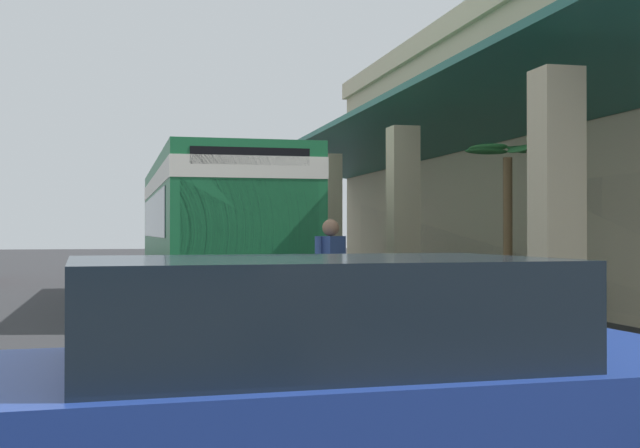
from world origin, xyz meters
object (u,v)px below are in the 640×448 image
object	(u,v)px
parked_sedan_blue	(339,394)
pedestrian	(331,274)
potted_palm	(508,282)
transit_bus	(212,221)

from	to	relation	value
parked_sedan_blue	pedestrian	size ratio (longest dim) A/B	2.51
pedestrian	potted_palm	bearing A→B (deg)	117.30
parked_sedan_blue	potted_palm	size ratio (longest dim) A/B	1.42
parked_sedan_blue	potted_palm	xyz separation A→B (m)	(-9.09, 5.28, -0.01)
potted_palm	parked_sedan_blue	bearing A→B (deg)	-30.13
parked_sedan_blue	potted_palm	bearing A→B (deg)	149.87
pedestrian	potted_palm	distance (m)	4.02
transit_bus	parked_sedan_blue	size ratio (longest dim) A/B	2.51
transit_bus	potted_palm	xyz separation A→B (m)	(5.58, 4.51, -1.11)
potted_palm	transit_bus	bearing A→B (deg)	-141.08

